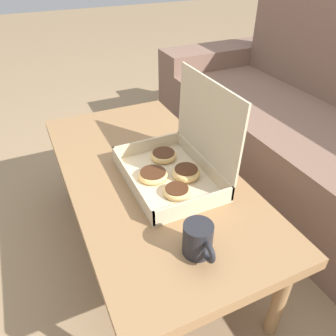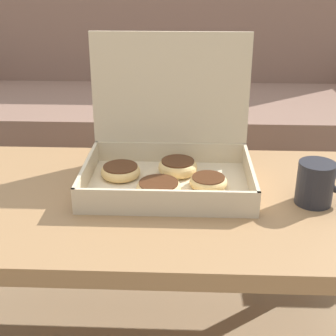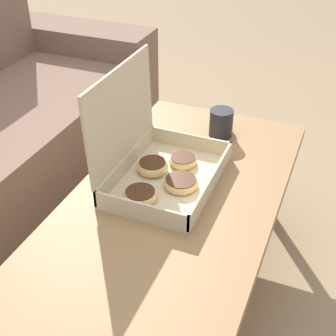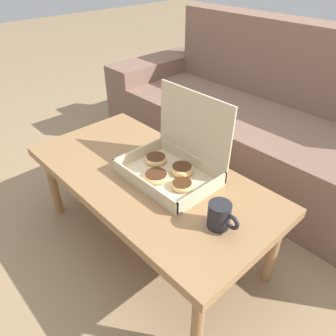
{
  "view_description": "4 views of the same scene",
  "coord_description": "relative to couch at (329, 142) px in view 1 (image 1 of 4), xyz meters",
  "views": [
    {
      "loc": [
        0.91,
        -0.5,
        1.1
      ],
      "look_at": [
        0.07,
        -0.11,
        0.45
      ],
      "focal_mm": 35.0,
      "sensor_mm": 36.0,
      "label": 1
    },
    {
      "loc": [
        0.12,
        -1.11,
        0.91
      ],
      "look_at": [
        0.07,
        -0.11,
        0.45
      ],
      "focal_mm": 50.0,
      "sensor_mm": 36.0,
      "label": 2
    },
    {
      "loc": [
        -0.98,
        -0.54,
        1.23
      ],
      "look_at": [
        0.07,
        -0.11,
        0.45
      ],
      "focal_mm": 50.0,
      "sensor_mm": 36.0,
      "label": 3
    },
    {
      "loc": [
        0.89,
        -0.87,
        1.22
      ],
      "look_at": [
        0.07,
        -0.11,
        0.45
      ],
      "focal_mm": 35.0,
      "sensor_mm": 36.0,
      "label": 4
    }
  ],
  "objects": [
    {
      "name": "ground_plane",
      "position": [
        0.0,
        -0.78,
        -0.29
      ],
      "size": [
        12.0,
        12.0,
        0.0
      ],
      "primitive_type": "plane",
      "color": "#937756"
    },
    {
      "name": "couch",
      "position": [
        0.0,
        0.0,
        0.0
      ],
      "size": [
        2.16,
        0.76,
        0.87
      ],
      "color": "#7A5B4C",
      "rests_on": "ground_plane"
    },
    {
      "name": "coffee_table",
      "position": [
        0.0,
        -0.94,
        0.07
      ],
      "size": [
        1.15,
        0.58,
        0.4
      ],
      "color": "#997047",
      "rests_on": "ground_plane"
    },
    {
      "name": "pastry_box",
      "position": [
        0.07,
        -0.85,
        0.17
      ],
      "size": [
        0.4,
        0.29,
        0.34
      ],
      "color": "beige",
      "rests_on": "coffee_table"
    },
    {
      "name": "coffee_mug",
      "position": [
        0.41,
        -0.96,
        0.16
      ],
      "size": [
        0.12,
        0.08,
        0.1
      ],
      "color": "#232328",
      "rests_on": "coffee_table"
    }
  ]
}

